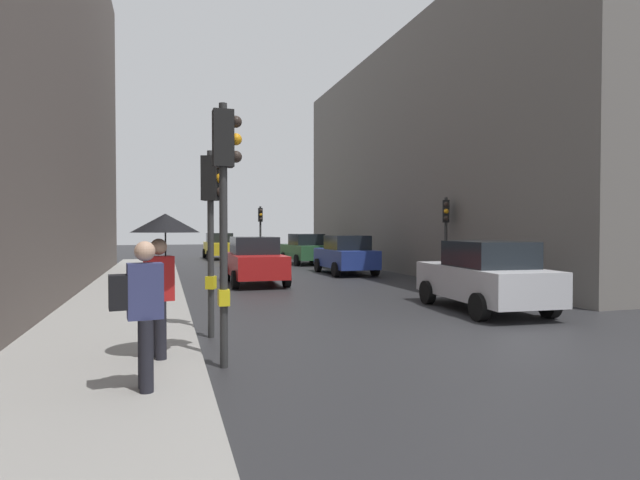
# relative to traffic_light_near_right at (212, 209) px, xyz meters

# --- Properties ---
(ground_plane) EXTENTS (120.00, 120.00, 0.00)m
(ground_plane) POSITION_rel_traffic_light_near_right_xyz_m (4.60, -2.08, -2.45)
(ground_plane) COLOR #28282B
(sidewalk_kerb) EXTENTS (3.00, 40.00, 0.16)m
(sidewalk_kerb) POSITION_rel_traffic_light_near_right_xyz_m (-1.82, 3.92, -2.37)
(sidewalk_kerb) COLOR gray
(sidewalk_kerb) RESTS_ON ground
(building_facade_right) EXTENTS (12.00, 25.48, 11.17)m
(building_facade_right) POSITION_rel_traffic_light_near_right_xyz_m (15.51, 13.01, 3.14)
(building_facade_right) COLOR slate
(building_facade_right) RESTS_ON ground
(traffic_light_near_right) EXTENTS (0.45, 0.34, 3.55)m
(traffic_light_near_right) POSITION_rel_traffic_light_near_right_xyz_m (0.00, 0.00, 0.00)
(traffic_light_near_right) COLOR #2D2D2D
(traffic_light_near_right) RESTS_ON ground
(traffic_light_far_median) EXTENTS (0.24, 0.43, 3.43)m
(traffic_light_far_median) POSITION_rel_traffic_light_near_right_xyz_m (4.76, 21.06, -0.08)
(traffic_light_far_median) COLOR #2D2D2D
(traffic_light_far_median) RESTS_ON ground
(traffic_light_near_left) EXTENTS (0.43, 0.25, 3.93)m
(traffic_light_near_left) POSITION_rel_traffic_light_near_right_xyz_m (0.00, -2.19, 0.26)
(traffic_light_near_left) COLOR #2D2D2D
(traffic_light_near_left) RESTS_ON ground
(traffic_light_mid_street) EXTENTS (0.35, 0.45, 3.23)m
(traffic_light_mid_street) POSITION_rel_traffic_light_near_right_xyz_m (9.20, 7.02, -0.22)
(traffic_light_mid_street) COLOR #2D2D2D
(traffic_light_mid_street) RESTS_ON ground
(car_yellow_taxi) EXTENTS (2.10, 4.24, 1.76)m
(car_yellow_taxi) POSITION_rel_traffic_light_near_right_xyz_m (2.75, 25.45, -1.57)
(car_yellow_taxi) COLOR yellow
(car_yellow_taxi) RESTS_ON ground
(car_blue_van) EXTENTS (2.04, 4.21, 1.76)m
(car_blue_van) POSITION_rel_traffic_light_near_right_xyz_m (7.03, 12.02, -1.57)
(car_blue_van) COLOR navy
(car_blue_van) RESTS_ON ground
(car_green_estate) EXTENTS (2.19, 4.29, 1.76)m
(car_green_estate) POSITION_rel_traffic_light_near_right_xyz_m (6.96, 18.77, -1.57)
(car_green_estate) COLOR #2D6038
(car_green_estate) RESTS_ON ground
(car_silver_hatchback) EXTENTS (2.25, 4.31, 1.76)m
(car_silver_hatchback) POSITION_rel_traffic_light_near_right_xyz_m (6.86, 1.22, -1.57)
(car_silver_hatchback) COLOR #BCBCC1
(car_silver_hatchback) RESTS_ON ground
(car_red_sedan) EXTENTS (2.06, 4.22, 1.76)m
(car_red_sedan) POSITION_rel_traffic_light_near_right_xyz_m (2.37, 9.11, -1.57)
(car_red_sedan) COLOR red
(car_red_sedan) RESTS_ON ground
(pedestrian_with_umbrella) EXTENTS (1.00, 1.00, 2.14)m
(pedestrian_with_umbrella) POSITION_rel_traffic_light_near_right_xyz_m (-0.88, -1.95, -0.61)
(pedestrian_with_umbrella) COLOR black
(pedestrian_with_umbrella) RESTS_ON sidewalk_kerb
(pedestrian_with_grey_backpack) EXTENTS (0.63, 0.37, 1.77)m
(pedestrian_with_grey_backpack) POSITION_rel_traffic_light_near_right_xyz_m (-1.13, -3.50, -1.29)
(pedestrian_with_grey_backpack) COLOR black
(pedestrian_with_grey_backpack) RESTS_ON sidewalk_kerb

